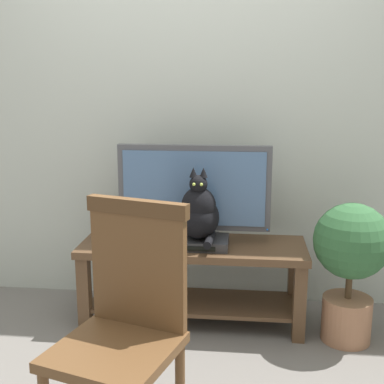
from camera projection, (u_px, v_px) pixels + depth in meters
The scene contains 9 objects.
ground_plane at pixel (171, 370), 2.59m from camera, with size 12.00×12.00×0.00m, color slate.
back_wall at pixel (191, 89), 3.25m from camera, with size 7.00×0.12×2.80m, color #B7BCB2.
tv_stand at pixel (193, 268), 3.05m from camera, with size 1.34×0.46×0.50m.
tv at pixel (194, 191), 3.02m from camera, with size 0.91×0.20×0.58m.
media_box at pixel (199, 242), 2.96m from camera, with size 0.34×0.24×0.05m.
cat at pixel (199, 212), 2.91m from camera, with size 0.23×0.35×0.43m.
wooden_chair at pixel (126, 316), 1.92m from camera, with size 0.53×0.53×1.01m.
book_stack at pixel (115, 230), 3.07m from camera, with size 0.26×0.20×0.13m.
potted_plant at pixel (351, 258), 2.79m from camera, with size 0.42×0.42×0.80m.
Camera 1 is at (0.36, -2.31, 1.45)m, focal length 47.32 mm.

